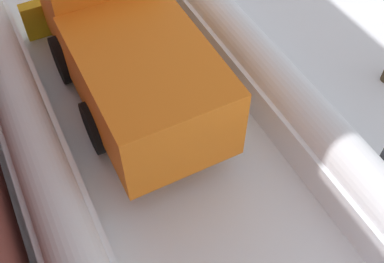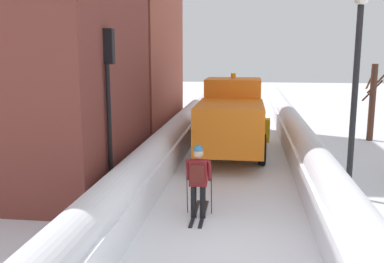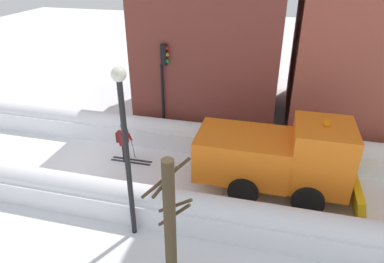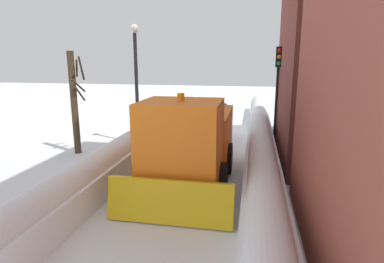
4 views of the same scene
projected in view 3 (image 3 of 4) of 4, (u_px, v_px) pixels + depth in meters
name	position (u px, v px, depth m)	size (l,w,h in m)	color
ground_plane	(325.00, 200.00, 12.71)	(80.00, 80.00, 0.00)	white
snowbank_left	(323.00, 152.00, 14.56)	(1.10, 36.00, 1.29)	white
snowbank_right	(336.00, 235.00, 10.30)	(1.10, 36.00, 1.28)	white
building_brick_near	(218.00, 20.00, 17.91)	(8.19, 6.81, 9.84)	brown
plow_truck	(279.00, 157.00, 12.57)	(3.20, 5.98, 3.12)	orange
skier	(124.00, 140.00, 14.64)	(0.62, 1.80, 1.81)	black
traffic_light_pole	(164.00, 75.00, 15.51)	(0.28, 0.42, 4.55)	black
street_lamp	(125.00, 138.00, 9.66)	(0.40, 0.40, 5.53)	black
bare_tree_near	(170.00, 236.00, 8.04)	(0.74, 1.20, 4.34)	#3E311F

